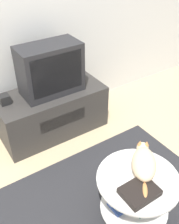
# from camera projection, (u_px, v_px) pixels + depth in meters

# --- Properties ---
(ground_plane) EXTENTS (12.00, 12.00, 0.00)m
(ground_plane) POSITION_uv_depth(u_px,v_px,m) (123.00, 217.00, 2.08)
(ground_plane) COLOR tan
(wall_back) EXTENTS (8.00, 0.05, 2.60)m
(wall_back) POSITION_uv_depth(u_px,v_px,m) (21.00, 3.00, 2.43)
(wall_back) COLOR silver
(wall_back) RESTS_ON ground_plane
(rug) EXTENTS (1.74, 1.59, 0.02)m
(rug) POSITION_uv_depth(u_px,v_px,m) (123.00, 216.00, 2.07)
(rug) COLOR #28282B
(rug) RESTS_ON ground_plane
(tv_stand) EXTENTS (1.12, 0.52, 0.49)m
(tv_stand) POSITION_uv_depth(u_px,v_px,m) (52.00, 111.00, 2.83)
(tv_stand) COLOR #33302D
(tv_stand) RESTS_ON ground_plane
(tv) EXTENTS (0.61, 0.32, 0.50)m
(tv) POSITION_uv_depth(u_px,v_px,m) (50.00, 69.00, 2.55)
(tv) COLOR #232326
(tv) RESTS_ON tv_stand
(speaker) EXTENTS (0.09, 0.09, 0.09)m
(speaker) POSITION_uv_depth(u_px,v_px,m) (5.00, 99.00, 2.49)
(speaker) COLOR black
(speaker) RESTS_ON tv_stand
(coffee_table) EXTENTS (0.59, 0.59, 0.43)m
(coffee_table) POSITION_uv_depth(u_px,v_px,m) (135.00, 193.00, 1.92)
(coffee_table) COLOR #B2B2B7
(coffee_table) RESTS_ON rug
(dvd_box) EXTENTS (0.24, 0.18, 0.05)m
(dvd_box) POSITION_uv_depth(u_px,v_px,m) (140.00, 192.00, 1.70)
(dvd_box) COLOR black
(dvd_box) RESTS_ON coffee_table
(cat) EXTENTS (0.37, 0.41, 0.14)m
(cat) POSITION_uv_depth(u_px,v_px,m) (144.00, 163.00, 1.85)
(cat) COLOR beige
(cat) RESTS_ON coffee_table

